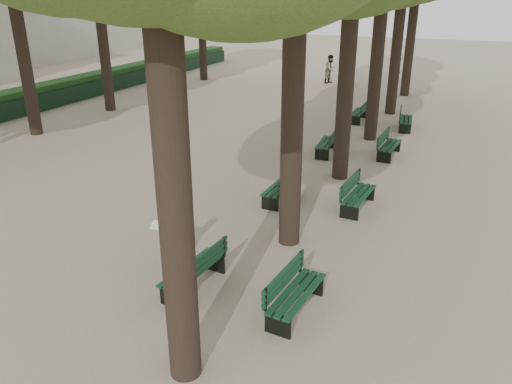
% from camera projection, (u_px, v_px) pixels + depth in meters
% --- Properties ---
extents(ground, '(120.00, 120.00, 0.00)m').
position_uv_depth(ground, '(174.00, 290.00, 10.55)').
color(ground, tan).
rests_on(ground, ground).
extents(bench_left_0, '(0.75, 1.85, 0.92)m').
position_uv_depth(bench_left_0, '(194.00, 277.00, 10.51)').
color(bench_left_0, black).
rests_on(bench_left_0, ground).
extents(bench_left_1, '(0.61, 1.81, 0.92)m').
position_uv_depth(bench_left_1, '(280.00, 192.00, 14.86)').
color(bench_left_1, black).
rests_on(bench_left_1, ground).
extents(bench_left_2, '(0.71, 1.84, 0.92)m').
position_uv_depth(bench_left_2, '(326.00, 147.00, 19.03)').
color(bench_left_2, black).
rests_on(bench_left_2, ground).
extents(bench_left_3, '(0.60, 1.81, 0.92)m').
position_uv_depth(bench_left_3, '(358.00, 116.00, 23.68)').
color(bench_left_3, black).
rests_on(bench_left_3, ground).
extents(bench_right_0, '(0.73, 1.85, 0.92)m').
position_uv_depth(bench_right_0, '(296.00, 301.00, 9.70)').
color(bench_right_0, black).
rests_on(bench_right_0, ground).
extents(bench_right_1, '(0.72, 1.84, 0.92)m').
position_uv_depth(bench_right_1, '(358.00, 200.00, 14.29)').
color(bench_right_1, black).
rests_on(bench_right_1, ground).
extents(bench_right_2, '(0.68, 1.83, 0.92)m').
position_uv_depth(bench_right_2, '(389.00, 150.00, 18.71)').
color(bench_right_2, black).
rests_on(bench_right_2, ground).
extents(bench_right_3, '(0.77, 1.85, 0.92)m').
position_uv_depth(bench_right_3, '(405.00, 123.00, 22.36)').
color(bench_right_3, black).
rests_on(bench_right_3, ground).
extents(man_with_map, '(0.65, 0.66, 1.52)m').
position_uv_depth(man_with_map, '(169.00, 239.00, 11.04)').
color(man_with_map, black).
rests_on(man_with_map, ground).
extents(pedestrian_a, '(0.64, 0.96, 1.84)m').
position_uv_depth(pedestrian_a, '(331.00, 69.00, 32.90)').
color(pedestrian_a, '#262628').
rests_on(pedestrian_a, ground).
extents(pedestrian_d, '(0.39, 0.89, 1.81)m').
position_uv_depth(pedestrian_d, '(351.00, 71.00, 32.41)').
color(pedestrian_d, '#262628').
rests_on(pedestrian_d, ground).
extents(pedestrian_b, '(0.87, 1.06, 1.65)m').
position_uv_depth(pedestrian_b, '(396.00, 68.00, 33.93)').
color(pedestrian_b, '#262628').
rests_on(pedestrian_b, ground).
extents(fence, '(0.08, 42.00, 0.90)m').
position_uv_depth(fence, '(36.00, 104.00, 25.23)').
color(fence, black).
rests_on(fence, ground).
extents(hedge, '(1.20, 42.00, 1.20)m').
position_uv_depth(hedge, '(26.00, 100.00, 25.43)').
color(hedge, '#153D15').
rests_on(hedge, ground).
extents(building_far, '(12.00, 16.00, 7.00)m').
position_uv_depth(building_far, '(42.00, 15.00, 46.81)').
color(building_far, '#B7B2A3').
rests_on(building_far, ground).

